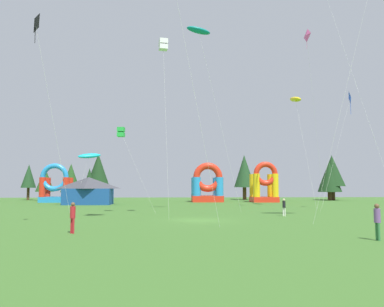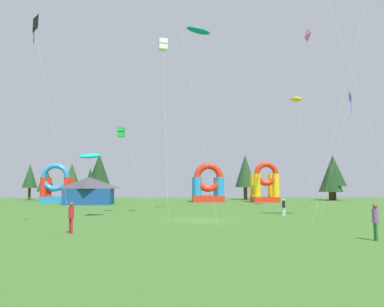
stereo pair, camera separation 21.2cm
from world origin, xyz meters
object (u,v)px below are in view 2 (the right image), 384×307
kite_pink_diamond (307,37)px  kite_yellow_parafoil (296,99)px  kite_green_box (121,132)px  inflatable_red_slide (208,188)px  kite_cyan_parafoil (90,156)px  person_midfield (375,219)px  kite_white_box (163,45)px  inflatable_blue_arch (57,188)px  person_near_camera (284,206)px  kite_black_diamond (33,25)px  inflatable_orange_dome (265,186)px  kite_teal_parafoil (198,31)px  kite_blue_diamond (351,98)px  person_far_side (71,215)px  festival_tent (89,191)px

kite_pink_diamond → kite_yellow_parafoil: bearing=-147.5°
kite_green_box → inflatable_red_slide: bearing=67.6°
kite_cyan_parafoil → person_midfield: kite_cyan_parafoil is taller
kite_white_box → inflatable_blue_arch: kite_white_box is taller
kite_pink_diamond → person_near_camera: bearing=-117.0°
person_midfield → inflatable_red_slide: inflatable_red_slide is taller
kite_black_diamond → inflatable_red_slide: bearing=70.0°
kite_white_box → inflatable_orange_dome: 36.27m
kite_pink_diamond → kite_teal_parafoil: 19.79m
kite_blue_diamond → person_far_side: size_ratio=7.52×
kite_white_box → kite_pink_diamond: kite_pink_diamond is taller
kite_black_diamond → inflatable_red_slide: (14.79, 40.75, -10.53)m
inflatable_blue_arch → inflatable_orange_dome: inflatable_orange_dome is taller
kite_yellow_parafoil → person_near_camera: 20.83m
kite_black_diamond → person_midfield: bearing=-16.0°
kite_black_diamond → inflatable_blue_arch: (-10.26, 40.31, -10.55)m
kite_pink_diamond → kite_green_box: bearing=-152.3°
kite_teal_parafoil → inflatable_blue_arch: (-21.80, 25.43, -16.58)m
kite_blue_diamond → person_midfield: (-10.20, -23.46, -11.57)m
person_far_side → person_near_camera: (15.70, 11.70, -0.12)m
person_midfield → kite_blue_diamond: bearing=-27.1°
kite_cyan_parafoil → inflatable_red_slide: bearing=26.2°
kite_white_box → person_midfield: (11.04, -15.12, -14.33)m
person_near_camera → kite_cyan_parafoil: bearing=-31.3°
kite_green_box → inflatable_red_slide: (11.06, 26.76, -5.62)m
kite_yellow_parafoil → inflatable_red_slide: size_ratio=2.24×
kite_black_diamond → festival_tent: kite_black_diamond is taller
festival_tent → kite_green_box: bearing=-69.4°
kite_white_box → person_midfield: size_ratio=8.77×
person_near_camera → kite_blue_diamond: bearing=-128.5°
person_far_side → kite_green_box: bearing=130.0°
kite_pink_diamond → person_near_camera: 28.79m
kite_blue_diamond → inflatable_orange_dome: bearing=103.1°
kite_white_box → person_near_camera: bearing=1.5°
kite_cyan_parafoil → person_midfield: size_ratio=4.23×
kite_blue_diamond → kite_black_diamond: 34.32m
inflatable_red_slide → festival_tent: size_ratio=0.98×
person_midfield → inflatable_red_slide: size_ratio=0.28×
kite_blue_diamond → person_far_side: (-26.07, -19.75, -11.60)m
festival_tent → kite_teal_parafoil: bearing=-50.2°
kite_white_box → person_far_side: bearing=-113.0°
festival_tent → inflatable_orange_dome: bearing=13.7°
kite_pink_diamond → inflatable_blue_arch: bearing=159.4°
kite_green_box → kite_black_diamond: (-3.74, -13.98, 4.92)m
kite_green_box → kite_white_box: (4.24, -4.30, 7.39)m
kite_yellow_parafoil → person_far_side: size_ratio=8.34×
kite_yellow_parafoil → inflatable_orange_dome: kite_yellow_parafoil is taller
kite_cyan_parafoil → person_near_camera: (21.96, -21.96, -6.11)m
kite_teal_parafoil → kite_green_box: bearing=-173.4°
kite_pink_diamond → festival_tent: size_ratio=3.58×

